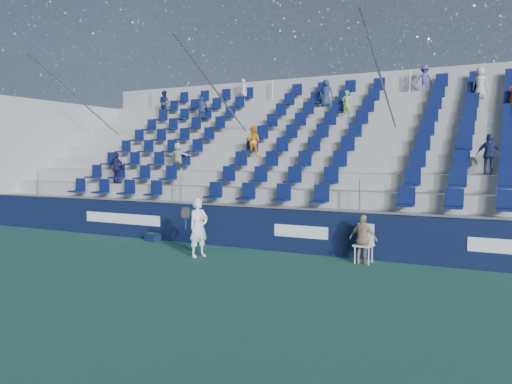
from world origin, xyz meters
TOP-DOWN VIEW (x-y plane):
  - ground at (0.00, 0.00)m, footprint 70.00×70.00m
  - sponsor_wall at (0.00, 3.15)m, footprint 24.00×0.32m
  - grandstand at (-0.00, 8.24)m, footprint 24.00×8.17m
  - tennis_player at (-0.80, 1.34)m, footprint 0.69×0.68m
  - line_judge_chair at (3.40, 2.65)m, footprint 0.49×0.50m
  - line_judge at (3.40, 2.50)m, footprint 0.77×0.40m
  - ball_bin at (-3.49, 2.75)m, footprint 0.52×0.38m

SIDE VIEW (x-z plane):
  - ground at x=0.00m, z-range 0.00..0.00m
  - ball_bin at x=-3.49m, z-range 0.01..0.28m
  - line_judge_chair at x=3.40m, z-range 0.07..1.06m
  - sponsor_wall at x=0.00m, z-range 0.00..1.20m
  - line_judge at x=3.40m, z-range 0.00..1.25m
  - tennis_player at x=-0.80m, z-range 0.00..1.60m
  - grandstand at x=0.00m, z-range -1.18..5.45m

